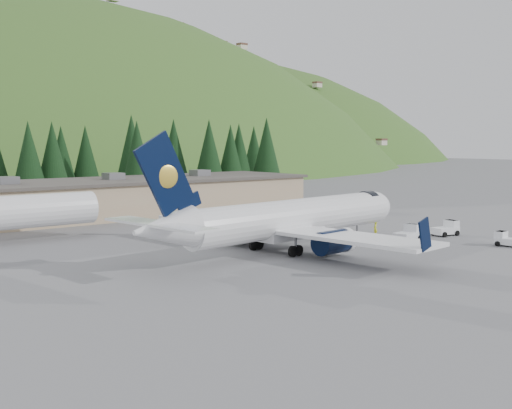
% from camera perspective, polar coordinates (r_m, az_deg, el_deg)
% --- Properties ---
extents(ground, '(600.00, 600.00, 0.00)m').
position_cam_1_polar(ground, '(63.43, 3.47, -4.01)').
color(ground, '#5B5B60').
extents(airliner, '(34.65, 32.57, 11.49)m').
position_cam_1_polar(airliner, '(62.23, 2.88, -1.35)').
color(airliner, white).
rests_on(airliner, ground).
extents(baggage_tug_a, '(3.58, 2.45, 1.80)m').
position_cam_1_polar(baggage_tug_a, '(70.27, 13.41, -2.54)').
color(baggage_tug_a, silver).
rests_on(baggage_tug_a, ground).
extents(baggage_tug_b, '(3.33, 2.21, 1.69)m').
position_cam_1_polar(baggage_tug_b, '(75.69, 16.61, -2.08)').
color(baggage_tug_b, silver).
rests_on(baggage_tug_b, ground).
extents(baggage_tug_c, '(1.87, 2.88, 1.48)m').
position_cam_1_polar(baggage_tug_c, '(69.98, 21.43, -2.93)').
color(baggage_tug_c, silver).
rests_on(baggage_tug_c, ground).
extents(terminal_building, '(71.00, 17.00, 6.10)m').
position_cam_1_polar(terminal_building, '(92.08, -15.29, 0.47)').
color(terminal_building, tan).
rests_on(terminal_building, ground).
extents(ramp_worker, '(0.73, 0.66, 1.66)m').
position_cam_1_polar(ramp_worker, '(73.42, 10.56, -2.11)').
color(ramp_worker, yellow).
rests_on(ramp_worker, ground).
extents(tree_line, '(112.52, 17.92, 14.42)m').
position_cam_1_polar(tree_line, '(115.13, -17.16, 4.00)').
color(tree_line, black).
rests_on(tree_line, ground).
extents(hills, '(614.00, 330.00, 300.00)m').
position_cam_1_polar(hills, '(286.31, -18.33, -13.65)').
color(hills, '#3B5721').
rests_on(hills, ground).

